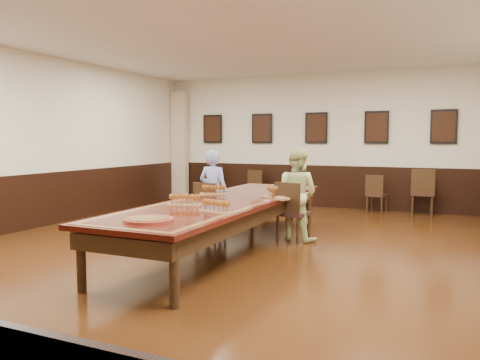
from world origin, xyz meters
The scene contains 23 objects.
floor centered at (0.00, 0.00, -0.01)m, with size 8.00×10.00×0.02m, color black.
ceiling centered at (0.00, 0.00, 3.21)m, with size 8.00×10.00×0.02m, color white.
wall_back centered at (0.00, 5.01, 1.60)m, with size 8.00×0.02×3.20m, color beige.
wall_left centered at (-4.01, 0.00, 1.60)m, with size 0.02×10.00×3.20m, color beige.
chair_man centered at (-0.71, 0.87, 0.46)m, with size 0.43×0.47×0.91m, color #321B16, non-canonical shape.
chair_woman centered at (0.69, 1.04, 0.48)m, with size 0.45×0.49×0.95m, color #321B16, non-canonical shape.
spare_chair_a centered at (-2.67, 4.76, 0.45)m, with size 0.42×0.46×0.90m, color #321B16, non-canonical shape.
spare_chair_b centered at (-1.41, 4.76, 0.43)m, with size 0.41×0.44×0.87m, color #321B16, non-canonical shape.
spare_chair_c centered at (1.50, 4.57, 0.42)m, with size 0.40×0.43×0.85m, color #321B16, non-canonical shape.
spare_chair_d centered at (2.43, 4.60, 0.50)m, with size 0.47×0.51×1.00m, color #321B16, non-canonical shape.
person_man centered at (-0.70, 0.96, 0.73)m, with size 0.53×0.35×1.46m, color #4756B2.
person_woman centered at (0.71, 1.14, 0.75)m, with size 0.74×0.58×1.49m, color #D5DC89.
pink_phone centered at (0.60, 0.10, 0.76)m, with size 0.07×0.15×0.01m, color #D14595.
curtain centered at (-3.75, 4.82, 1.45)m, with size 0.45×0.18×2.90m, color #CBAD8B.
wainscoting centered at (0.00, 0.00, 0.50)m, with size 8.00×10.00×1.00m.
conference_table centered at (0.00, 0.00, 0.61)m, with size 1.40×5.00×0.76m.
posters centered at (0.00, 4.94, 1.90)m, with size 6.14×0.04×0.74m.
flight_a centered at (-0.47, 0.50, 0.82)m, with size 0.43×0.26×0.16m.
flight_b centered at (0.58, 0.42, 0.84)m, with size 0.52×0.39×0.19m.
flight_c centered at (-0.22, -0.79, 0.83)m, with size 0.46×0.24×0.16m.
flight_d centered at (0.44, -1.16, 0.83)m, with size 0.46×0.23×0.17m.
red_plate_grp centered at (-0.04, -0.41, 0.76)m, with size 0.21×0.21×0.03m.
carved_platter centered at (0.04, -1.96, 0.77)m, with size 0.62×0.62×0.04m.
Camera 1 is at (2.96, -6.06, 1.63)m, focal length 35.00 mm.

